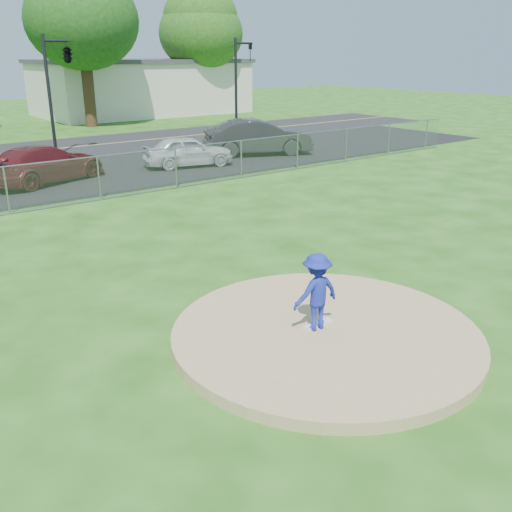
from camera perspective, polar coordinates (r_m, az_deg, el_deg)
The scene contains 14 objects.
ground at distance 18.21m, azimuth -15.64°, elevation 3.73°, with size 120.00×120.00×0.00m, color #1F5312.
pitchers_mound at distance 10.18m, azimuth 6.97°, elevation -7.78°, with size 5.40×5.40×0.20m, color tan.
pitching_rubber at distance 10.26m, azimuth 6.21°, elevation -6.79°, with size 0.60×0.15×0.04m, color white.
chain_link_fence at distance 19.86m, azimuth -18.10°, elevation 7.01°, with size 40.00×0.06×1.50m, color gray.
parking_lot at distance 24.21m, azimuth -21.68°, elevation 6.92°, with size 50.00×8.00×0.01m, color black.
commercial_building at distance 49.77m, azimuth -11.34°, elevation 16.28°, with size 16.40×9.40×4.30m.
tree_right at distance 41.44m, azimuth -17.14°, elevation 22.85°, with size 7.28×7.28×11.63m.
tree_far_right at distance 49.14m, azimuth -5.55°, elevation 22.24°, with size 6.72×6.72×10.74m.
traffic_signal_center at distance 30.20m, azimuth -18.54°, elevation 18.40°, with size 1.42×2.48×5.60m.
traffic_signal_right at distance 35.12m, azimuth -1.70°, elevation 17.35°, with size 1.28×0.20×5.60m.
pitcher at distance 9.87m, azimuth 6.05°, elevation -3.58°, with size 0.89×0.51×1.38m, color #1C279C.
parked_car_darkred at distance 23.75m, azimuth -20.36°, elevation 8.64°, with size 2.01×4.94×1.43m, color #5A161B.
parked_car_pearl at distance 25.74m, azimuth -6.82°, elevation 10.37°, with size 1.57×3.91×1.33m, color silver.
parked_car_charcoal at distance 28.63m, azimuth 0.20°, elevation 11.82°, with size 1.81×5.20×1.71m, color #272729.
Camera 1 is at (-6.46, -6.34, 4.77)m, focal length 40.00 mm.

